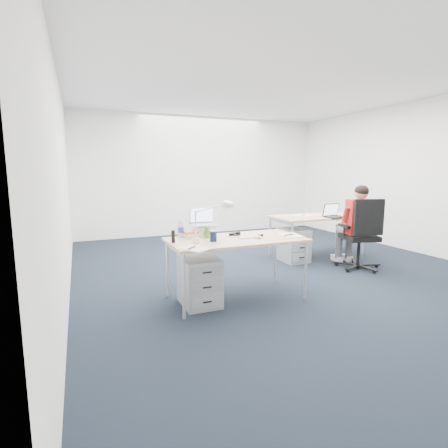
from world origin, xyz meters
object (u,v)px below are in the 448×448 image
Objects in this scene: sunglasses at (260,236)px; cordless_phone at (173,237)px; silver_laptop at (204,222)px; dark_laptop at (336,210)px; can_koozie at (213,236)px; book_stack at (192,235)px; computer_mouse at (259,237)px; bear_figurine at (207,232)px; office_chair at (360,249)px; wireless_keyboard at (250,237)px; headphones at (235,234)px; desk_lamp at (208,221)px; desk_far at (317,218)px; drawer_pedestal_near at (199,281)px; far_cup at (331,213)px; drawer_pedestal_far at (293,245)px; seated_person at (354,226)px; desk_near at (236,242)px; water_bottle at (181,228)px.

cordless_phone is at bearing 157.87° from sunglasses.
dark_laptop is (2.63, 0.69, -0.05)m from silver_laptop.
book_stack is at bearing 119.08° from can_koozie.
bear_figurine is at bearing 130.12° from computer_mouse.
office_chair reaches higher than wireless_keyboard.
cordless_phone is at bearing -158.68° from office_chair.
office_chair reaches higher than dark_laptop.
headphones is 0.85m from cordless_phone.
office_chair is at bearing 20.22° from desk_lamp.
office_chair is 4.02× the size of wireless_keyboard.
desk_far is 3.04m from drawer_pedestal_near.
silver_laptop is 3.70× the size of far_cup.
wireless_keyboard is 0.60m from desk_lamp.
cordless_phone is at bearing 167.28° from headphones.
dark_laptop is (2.82, 0.80, 0.09)m from book_stack.
desk_lamp reaches higher than book_stack.
sunglasses is 2.29m from dark_laptop.
wireless_keyboard reaches higher than drawer_pedestal_far.
can_koozie is 0.75× the size of book_stack.
silver_laptop is 2.90m from far_cup.
can_koozie is (-2.61, -0.45, 0.48)m from office_chair.
bear_figurine is (-2.61, -0.23, 0.49)m from office_chair.
can_koozie is (-0.39, -0.27, 0.05)m from headphones.
headphones is at bearing 42.52° from desk_lamp.
silver_laptop reaches higher than computer_mouse.
bear_figurine is at bearing 157.17° from wireless_keyboard.
far_cup reaches higher than headphones.
cordless_phone reaches higher than drawer_pedestal_near.
sunglasses reaches higher than wireless_keyboard.
drawer_pedestal_far is 2.87× the size of headphones.
bear_figurine reaches higher than wireless_keyboard.
seated_person is 13.88× the size of sunglasses.
drawer_pedestal_far is at bearing 33.13° from can_koozie.
cordless_phone is at bearing 174.81° from wireless_keyboard.
can_koozie is at bearing -155.56° from office_chair.
can_koozie is (-0.48, -0.03, 0.06)m from wireless_keyboard.
desk_near is at bearing 9.09° from can_koozie.
sunglasses is (-1.89, -1.36, 0.06)m from desk_far.
bear_figurine is at bearing -160.30° from office_chair.
book_stack is (0.11, -0.09, -0.08)m from water_bottle.
computer_mouse is at bearing -148.57° from sunglasses.
silver_laptop reaches higher than dark_laptop.
desk_near is at bearing -45.83° from silver_laptop.
can_koozie is 0.37× the size of dark_laptop.
office_chair reaches higher than cordless_phone.
drawer_pedestal_near is 0.57m from book_stack.
drawer_pedestal_near is 0.77m from headphones.
far_cup is at bearing 0.23° from headphones.
sunglasses is (0.32, -0.01, 0.06)m from desk_near.
dark_laptop is at bearing 15.73° from book_stack.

